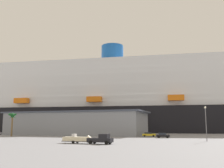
# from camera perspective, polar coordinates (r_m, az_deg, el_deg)

# --- Properties ---
(ground_plane) EXTENTS (600.00, 600.00, 0.00)m
(ground_plane) POSITION_cam_1_polar(r_m,az_deg,el_deg) (108.93, 2.70, -11.04)
(ground_plane) COLOR gray
(cruise_ship) EXTENTS (289.08, 58.87, 62.69)m
(cruise_ship) POSITION_cam_1_polar(r_m,az_deg,el_deg) (155.09, 13.66, -4.11)
(cruise_ship) COLOR black
(cruise_ship) RESTS_ON ground_plane
(terminal_building) EXTENTS (61.40, 25.39, 9.68)m
(terminal_building) POSITION_cam_1_polar(r_m,az_deg,el_deg) (113.92, -7.90, -8.43)
(terminal_building) COLOR gray
(terminal_building) RESTS_ON ground_plane
(pickup_truck) EXTENTS (5.78, 2.73, 2.20)m
(pickup_truck) POSITION_cam_1_polar(r_m,az_deg,el_deg) (58.72, -2.38, -11.88)
(pickup_truck) COLOR black
(pickup_truck) RESTS_ON ground_plane
(small_boat_on_trailer) EXTENTS (8.79, 2.54, 2.15)m
(small_boat_on_trailer) POSITION_cam_1_polar(r_m,az_deg,el_deg) (61.12, -7.13, -11.78)
(small_boat_on_trailer) COLOR #595960
(small_boat_on_trailer) RESTS_ON ground_plane
(palm_tree) EXTENTS (3.16, 3.24, 8.58)m
(palm_tree) POSITION_cam_1_polar(r_m,az_deg,el_deg) (105.64, -20.79, -6.92)
(palm_tree) COLOR brown
(palm_tree) RESTS_ON ground_plane
(street_lamp) EXTENTS (0.56, 0.56, 8.90)m
(street_lamp) POSITION_cam_1_polar(r_m,az_deg,el_deg) (72.34, 19.66, -7.11)
(street_lamp) COLOR slate
(street_lamp) RESTS_ON ground_plane
(parked_car_black_coupe) EXTENTS (4.22, 1.99, 1.58)m
(parked_car_black_coupe) POSITION_cam_1_polar(r_m,az_deg,el_deg) (88.08, 10.98, -10.86)
(parked_car_black_coupe) COLOR black
(parked_car_black_coupe) RESTS_ON ground_plane
(parked_car_yellow_taxi) EXTENTS (4.97, 2.61, 1.58)m
(parked_car_yellow_taxi) POSITION_cam_1_polar(r_m,az_deg,el_deg) (96.64, 7.96, -10.75)
(parked_car_yellow_taxi) COLOR yellow
(parked_car_yellow_taxi) RESTS_ON ground_plane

